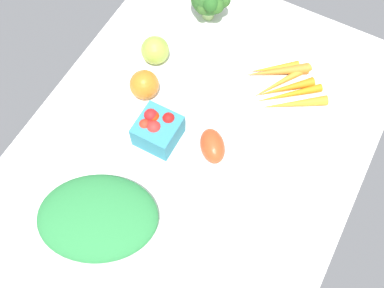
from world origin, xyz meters
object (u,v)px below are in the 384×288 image
object	(u,v)px
heirloom_tomato_green	(155,50)
leafy_greens_clump	(98,217)
carrot_bunch	(283,84)
heirloom_tomato_orange	(144,85)
berry_basket	(157,129)
roma_tomato	(212,146)

from	to	relation	value
heirloom_tomato_green	leafy_greens_clump	distance (cm)	44.70
carrot_bunch	leafy_greens_clump	world-z (taller)	leafy_greens_clump
leafy_greens_clump	carrot_bunch	bearing A→B (deg)	-22.48
heirloom_tomato_orange	leafy_greens_clump	bearing A→B (deg)	-165.91
carrot_bunch	berry_basket	bearing A→B (deg)	142.77
roma_tomato	berry_basket	bearing A→B (deg)	60.77
heirloom_tomato_green	carrot_bunch	world-z (taller)	heirloom_tomato_green
heirloom_tomato_green	carrot_bunch	size ratio (longest dim) A/B	0.32
heirloom_tomato_green	carrot_bunch	bearing A→B (deg)	-76.87
heirloom_tomato_orange	berry_basket	xyz separation A→B (cm)	(-9.11, -8.92, 0.37)
heirloom_tomato_orange	berry_basket	distance (cm)	12.76
roma_tomato	carrot_bunch	bearing A→B (deg)	-57.88
heirloom_tomato_orange	leafy_greens_clump	xyz separation A→B (cm)	(-33.05, -8.30, -0.48)
berry_basket	leafy_greens_clump	bearing A→B (deg)	178.52
berry_basket	leafy_greens_clump	size ratio (longest dim) A/B	0.36
carrot_bunch	leafy_greens_clump	xyz separation A→B (cm)	(-50.78, 21.01, 1.89)
heirloom_tomato_green	roma_tomato	bearing A→B (deg)	-123.81
berry_basket	leafy_greens_clump	distance (cm)	23.96
heirloom_tomato_green	leafy_greens_clump	bearing A→B (deg)	-165.42
carrot_bunch	roma_tomato	size ratio (longest dim) A/B	2.56
berry_basket	leafy_greens_clump	xyz separation A→B (cm)	(-23.94, 0.62, -0.85)
heirloom_tomato_orange	roma_tomato	distance (cm)	22.85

